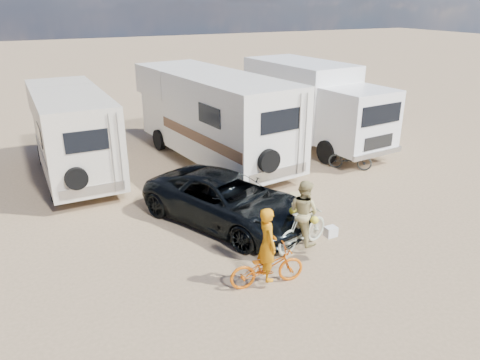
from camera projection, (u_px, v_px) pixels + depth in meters
name	position (u px, v px, depth m)	size (l,w,h in m)	color
ground	(319.00, 229.00, 12.74)	(140.00, 140.00, 0.00)	#A18360
rv_main	(213.00, 118.00, 17.55)	(2.69, 8.18, 3.38)	silver
rv_left	(73.00, 135.00, 15.96)	(2.24, 6.35, 3.05)	beige
box_truck	(315.00, 106.00, 19.48)	(2.59, 7.25, 3.45)	white
dark_suv	(227.00, 200.00, 12.88)	(2.32, 5.03, 1.40)	black
bike_man	(267.00, 267.00, 10.12)	(0.59, 1.70, 0.89)	#C65508
bike_woman	(303.00, 229.00, 11.59)	(0.51, 1.79, 1.08)	#B3BB9F
rider_man	(267.00, 251.00, 9.98)	(0.62, 0.41, 1.69)	#C9750A
rider_woman	(303.00, 218.00, 11.48)	(0.81, 0.63, 1.67)	tan
bike_parked	(350.00, 158.00, 17.07)	(0.55, 1.59, 0.83)	#242725
cooler	(276.00, 172.00, 16.29)	(0.52, 0.38, 0.42)	navy
crate	(297.00, 199.00, 14.25)	(0.41, 0.41, 0.33)	#9A8E5A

